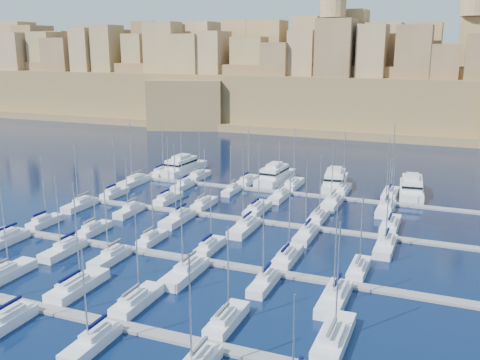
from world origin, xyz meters
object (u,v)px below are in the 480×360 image
at_px(motor_yacht_a, 182,166).
at_px(motor_yacht_d, 412,188).
at_px(sailboat_2, 78,286).
at_px(motor_yacht_b, 275,175).
at_px(sailboat_4, 227,320).
at_px(motor_yacht_c, 335,181).

height_order(motor_yacht_a, motor_yacht_d, same).
distance_m(sailboat_2, motor_yacht_b, 69.56).
xyz_separation_m(sailboat_4, motor_yacht_d, (15.91, 70.40, 0.99)).
distance_m(sailboat_4, motor_yacht_b, 72.22).
relative_size(motor_yacht_b, motor_yacht_d, 0.96).
xyz_separation_m(sailboat_2, motor_yacht_b, (6.10, 69.28, 0.95)).
relative_size(sailboat_2, motor_yacht_b, 0.94).
bearing_deg(sailboat_4, motor_yacht_b, 103.66).
bearing_deg(motor_yacht_d, motor_yacht_c, 179.99).
bearing_deg(motor_yacht_c, motor_yacht_d, -0.01).
xyz_separation_m(sailboat_2, motor_yacht_c, (21.30, 69.52, 0.95)).
bearing_deg(motor_yacht_b, motor_yacht_a, 179.17).
bearing_deg(sailboat_2, motor_yacht_a, 106.35).
bearing_deg(motor_yacht_d, motor_yacht_b, -179.59).
xyz_separation_m(sailboat_4, motor_yacht_c, (-1.86, 70.41, 0.99)).
bearing_deg(motor_yacht_a, motor_yacht_c, -0.20).
height_order(motor_yacht_c, motor_yacht_d, same).
relative_size(sailboat_2, motor_yacht_c, 0.90).
bearing_deg(motor_yacht_b, motor_yacht_c, 0.89).
distance_m(motor_yacht_a, motor_yacht_b, 26.54).
relative_size(sailboat_2, sailboat_4, 1.23).
bearing_deg(sailboat_4, sailboat_2, 177.80).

